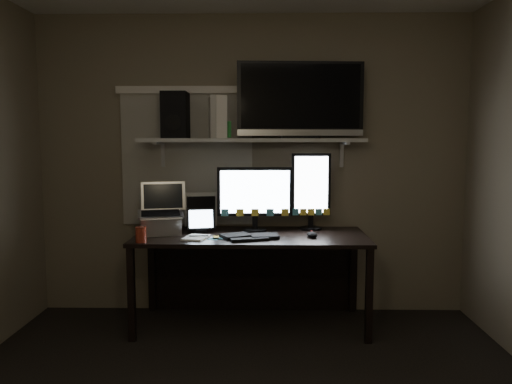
{
  "coord_description": "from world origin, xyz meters",
  "views": [
    {
      "loc": [
        0.11,
        -2.41,
        1.47
      ],
      "look_at": [
        0.04,
        1.25,
        1.08
      ],
      "focal_mm": 35.0,
      "sensor_mm": 36.0,
      "label": 1
    }
  ],
  "objects_px": {
    "monitor_portrait": "(311,191)",
    "game_console": "(218,117)",
    "monitor_landscape": "(255,198)",
    "keyboard": "(250,236)",
    "speaker": "(176,115)",
    "mouse": "(312,235)",
    "tv": "(300,100)",
    "cup": "(141,235)",
    "laptop": "(161,209)",
    "desk": "(251,253)",
    "tablet": "(201,220)"
  },
  "relations": [
    {
      "from": "monitor_landscape",
      "to": "mouse",
      "type": "relative_size",
      "value": 5.35
    },
    {
      "from": "monitor_portrait",
      "to": "cup",
      "type": "height_order",
      "value": "monitor_portrait"
    },
    {
      "from": "monitor_landscape",
      "to": "keyboard",
      "type": "height_order",
      "value": "monitor_landscape"
    },
    {
      "from": "monitor_portrait",
      "to": "laptop",
      "type": "height_order",
      "value": "monitor_portrait"
    },
    {
      "from": "mouse",
      "to": "tablet",
      "type": "xyz_separation_m",
      "value": [
        -0.87,
        0.17,
        0.08
      ]
    },
    {
      "from": "tv",
      "to": "game_console",
      "type": "relative_size",
      "value": 3.03
    },
    {
      "from": "speaker",
      "to": "tablet",
      "type": "bearing_deg",
      "value": -30.14
    },
    {
      "from": "monitor_portrait",
      "to": "laptop",
      "type": "bearing_deg",
      "value": -171.74
    },
    {
      "from": "keyboard",
      "to": "game_console",
      "type": "bearing_deg",
      "value": 111.23
    },
    {
      "from": "tablet",
      "to": "tv",
      "type": "distance_m",
      "value": 1.25
    },
    {
      "from": "monitor_landscape",
      "to": "mouse",
      "type": "bearing_deg",
      "value": -32.77
    },
    {
      "from": "mouse",
      "to": "speaker",
      "type": "height_order",
      "value": "speaker"
    },
    {
      "from": "tablet",
      "to": "cup",
      "type": "xyz_separation_m",
      "value": [
        -0.39,
        -0.39,
        -0.04
      ]
    },
    {
      "from": "mouse",
      "to": "speaker",
      "type": "xyz_separation_m",
      "value": [
        -1.08,
        0.3,
        0.91
      ]
    },
    {
      "from": "monitor_portrait",
      "to": "mouse",
      "type": "distance_m",
      "value": 0.45
    },
    {
      "from": "monitor_landscape",
      "to": "keyboard",
      "type": "distance_m",
      "value": 0.38
    },
    {
      "from": "mouse",
      "to": "game_console",
      "type": "height_order",
      "value": "game_console"
    },
    {
      "from": "tablet",
      "to": "cup",
      "type": "height_order",
      "value": "tablet"
    },
    {
      "from": "monitor_landscape",
      "to": "keyboard",
      "type": "relative_size",
      "value": 1.4
    },
    {
      "from": "mouse",
      "to": "speaker",
      "type": "bearing_deg",
      "value": 146.98
    },
    {
      "from": "monitor_landscape",
      "to": "tv",
      "type": "xyz_separation_m",
      "value": [
        0.36,
        0.06,
        0.79
      ]
    },
    {
      "from": "laptop",
      "to": "speaker",
      "type": "xyz_separation_m",
      "value": [
        0.1,
        0.19,
        0.74
      ]
    },
    {
      "from": "cup",
      "to": "game_console",
      "type": "xyz_separation_m",
      "value": [
        0.51,
        0.52,
        0.86
      ]
    },
    {
      "from": "game_console",
      "to": "tv",
      "type": "bearing_deg",
      "value": -18.41
    },
    {
      "from": "monitor_portrait",
      "to": "keyboard",
      "type": "distance_m",
      "value": 0.68
    },
    {
      "from": "tv",
      "to": "game_console",
      "type": "height_order",
      "value": "tv"
    },
    {
      "from": "tv",
      "to": "speaker",
      "type": "distance_m",
      "value": 1.01
    },
    {
      "from": "monitor_portrait",
      "to": "cup",
      "type": "xyz_separation_m",
      "value": [
        -1.27,
        -0.54,
        -0.26
      ]
    },
    {
      "from": "game_console",
      "to": "speaker",
      "type": "bearing_deg",
      "value": 162.82
    },
    {
      "from": "monitor_landscape",
      "to": "monitor_portrait",
      "type": "relative_size",
      "value": 0.95
    },
    {
      "from": "monitor_portrait",
      "to": "game_console",
      "type": "bearing_deg",
      "value": 179.68
    },
    {
      "from": "mouse",
      "to": "tv",
      "type": "height_order",
      "value": "tv"
    },
    {
      "from": "desk",
      "to": "game_console",
      "type": "height_order",
      "value": "game_console"
    },
    {
      "from": "tablet",
      "to": "cup",
      "type": "relative_size",
      "value": 2.0
    },
    {
      "from": "laptop",
      "to": "tv",
      "type": "distance_m",
      "value": 1.41
    },
    {
      "from": "tablet",
      "to": "tv",
      "type": "relative_size",
      "value": 0.22
    },
    {
      "from": "laptop",
      "to": "cup",
      "type": "xyz_separation_m",
      "value": [
        -0.08,
        -0.32,
        -0.14
      ]
    },
    {
      "from": "desk",
      "to": "mouse",
      "type": "xyz_separation_m",
      "value": [
        0.47,
        -0.22,
        0.2
      ]
    },
    {
      "from": "tv",
      "to": "cup",
      "type": "bearing_deg",
      "value": -159.76
    },
    {
      "from": "monitor_landscape",
      "to": "cup",
      "type": "height_order",
      "value": "monitor_landscape"
    },
    {
      "from": "mouse",
      "to": "tablet",
      "type": "distance_m",
      "value": 0.89
    },
    {
      "from": "monitor_portrait",
      "to": "speaker",
      "type": "bearing_deg",
      "value": 179.65
    },
    {
      "from": "game_console",
      "to": "monitor_portrait",
      "type": "bearing_deg",
      "value": -17.07
    },
    {
      "from": "keyboard",
      "to": "speaker",
      "type": "bearing_deg",
      "value": 134.25
    },
    {
      "from": "desk",
      "to": "game_console",
      "type": "bearing_deg",
      "value": 161.59
    },
    {
      "from": "monitor_portrait",
      "to": "game_console",
      "type": "relative_size",
      "value": 1.92
    },
    {
      "from": "monitor_landscape",
      "to": "cup",
      "type": "relative_size",
      "value": 5.38
    },
    {
      "from": "desk",
      "to": "tv",
      "type": "xyz_separation_m",
      "value": [
        0.39,
        0.1,
        1.23
      ]
    },
    {
      "from": "desk",
      "to": "keyboard",
      "type": "relative_size",
      "value": 4.14
    },
    {
      "from": "monitor_landscape",
      "to": "desk",
      "type": "bearing_deg",
      "value": -129.66
    }
  ]
}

